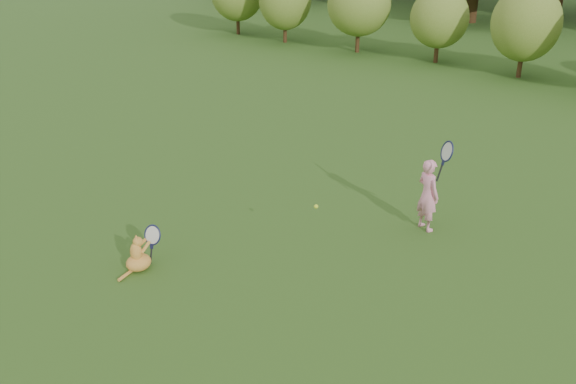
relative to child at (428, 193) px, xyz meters
The scene contains 5 objects.
ground 2.96m from the child, 130.34° to the right, with size 100.00×100.00×0.00m, color #235016.
shrub_row 10.98m from the child, 99.84° to the left, with size 28.00×3.00×2.80m, color olive, non-canonical shape.
child is the anchor object (origin of this frame).
cat 4.46m from the child, 127.50° to the right, with size 0.44×0.76×0.70m.
tennis_ball 2.08m from the child, 113.96° to the right, with size 0.06×0.06×0.06m.
Camera 1 is at (5.49, -6.39, 4.67)m, focal length 40.00 mm.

